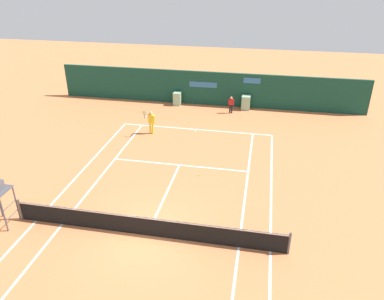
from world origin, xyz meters
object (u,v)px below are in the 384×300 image
(player_on_baseline, at_px, (151,121))
(ball_kid_centre_post, at_px, (231,104))
(tennis_ball_mid_court, at_px, (190,164))
(tennis_ball_by_sideline, at_px, (199,175))

(player_on_baseline, distance_m, ball_kid_centre_post, 7.04)
(ball_kid_centre_post, distance_m, tennis_ball_mid_court, 8.90)
(tennis_ball_by_sideline, bearing_deg, player_on_baseline, 130.75)
(ball_kid_centre_post, bearing_deg, tennis_ball_by_sideline, 81.59)
(player_on_baseline, bearing_deg, tennis_ball_mid_court, 135.65)
(ball_kid_centre_post, xyz_separation_m, tennis_ball_mid_court, (-1.49, -8.74, -0.74))
(ball_kid_centre_post, height_order, tennis_ball_by_sideline, ball_kid_centre_post)
(tennis_ball_by_sideline, distance_m, tennis_ball_mid_court, 1.39)
(ball_kid_centre_post, relative_size, tennis_ball_mid_court, 19.77)
(player_on_baseline, bearing_deg, ball_kid_centre_post, -132.13)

